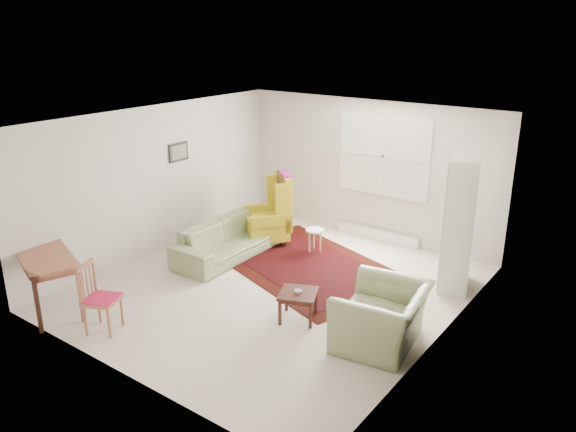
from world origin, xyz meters
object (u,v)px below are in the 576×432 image
Objects in this scene: cabinet at (459,223)px; desk_chair at (102,298)px; wingback_chair at (266,209)px; sofa at (229,233)px; coffee_table at (298,306)px; stool at (315,241)px; desk at (49,282)px; armchair at (382,311)px.

cabinet reaches higher than desk_chair.
wingback_chair is 1.39× the size of desk_chair.
wingback_chair reaches higher than sofa.
desk_chair is at bearing -137.23° from coffee_table.
cabinet reaches higher than wingback_chair.
stool is 0.33× the size of desk.
armchair is at bearing -112.41° from cabinet.
coffee_table is 0.38× the size of desk.
wingback_chair reaches higher than desk.
desk_chair is (-3.02, -1.81, 0.01)m from armchair.
desk is at bearing -73.96° from armchair.
wingback_chair is (-3.23, 1.83, 0.19)m from armchair.
sofa is 1.48m from stool.
sofa is at bearing 179.32° from cabinet.
desk_chair reaches higher than stool.
desk reaches higher than coffee_table.
sofa is 1.04× the size of cabinet.
coffee_table is at bearing 31.43° from desk.
sofa is at bearing -58.94° from wingback_chair.
stool is at bearing 64.99° from desk.
coffee_table is 3.41m from desk.
armchair is 3.52m from desk_chair.
wingback_chair is at bearing 136.77° from coffee_table.
armchair is 1.20m from coffee_table.
wingback_chair is (0.12, 0.88, 0.22)m from sofa.
wingback_chair is at bearing -20.34° from desk_chair.
desk_chair is at bearing -147.87° from cabinet.
cabinet is at bearing 168.07° from armchair.
armchair is 2.18m from cabinet.
cabinet is at bearing -72.56° from sofa.
coffee_table is 2.35m from stool.
coffee_table is at bearing -61.71° from stool.
sofa is 3.70m from cabinet.
desk_chair is at bearing -100.94° from stool.
sofa is 4.27× the size of coffee_table.
cabinet is at bearing -62.36° from desk_chair.
armchair is 4.49m from desk.
armchair is 2.76× the size of stool.
cabinet is (3.35, 0.28, 0.36)m from wingback_chair.
sofa is at bearing -16.85° from desk_chair.
sofa reaches higher than desk.
stool is at bearing -139.36° from armchair.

